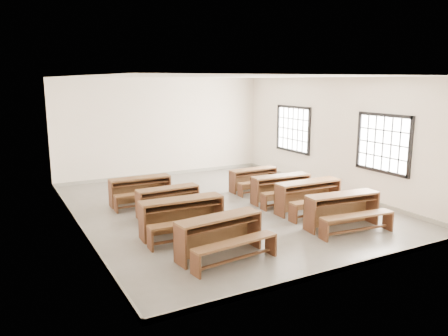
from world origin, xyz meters
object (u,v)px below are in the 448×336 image
desk_set_3 (141,189)px  desk_set_6 (282,187)px  desk_set_4 (343,208)px  desk_set_7 (254,178)px  desk_set_1 (183,214)px  desk_set_0 (221,234)px  desk_set_2 (169,199)px  desk_set_5 (309,194)px

desk_set_3 → desk_set_6: size_ratio=0.95×
desk_set_3 → desk_set_4: bearing=-49.2°
desk_set_3 → desk_set_4: (3.23, -3.86, 0.03)m
desk_set_7 → desk_set_1: bearing=-143.7°
desk_set_0 → desk_set_4: bearing=-4.4°
desk_set_4 → desk_set_7: (0.05, 3.65, -0.07)m
desk_set_2 → desk_set_4: (2.95, -2.62, 0.05)m
desk_set_1 → desk_set_7: 4.06m
desk_set_7 → desk_set_2: bearing=-161.6°
desk_set_1 → desk_set_3: size_ratio=1.12×
desk_set_4 → desk_set_5: bearing=91.3°
desk_set_0 → desk_set_7: (3.08, 3.76, -0.06)m
desk_set_0 → desk_set_6: size_ratio=1.05×
desk_set_3 → desk_set_7: size_ratio=1.09×
desk_set_1 → desk_set_5: 3.29m
desk_set_4 → desk_set_5: (0.10, 1.25, 0.00)m
desk_set_1 → desk_set_4: desk_set_1 is taller
desk_set_7 → desk_set_6: bearing=-91.7°
desk_set_3 → desk_set_1: bearing=-88.4°
desk_set_5 → desk_set_2: bearing=156.5°
desk_set_5 → desk_set_6: bearing=94.8°
desk_set_1 → desk_set_0: bearing=-80.5°
desk_set_4 → desk_set_5: desk_set_5 is taller
desk_set_1 → desk_set_5: bearing=3.0°
desk_set_3 → desk_set_4: desk_set_4 is taller
desk_set_3 → desk_set_7: (3.28, -0.20, -0.03)m
desk_set_1 → desk_set_2: 1.43m
desk_set_2 → desk_set_1: bearing=-101.6°
desk_set_7 → desk_set_0: bearing=-129.9°
desk_set_4 → desk_set_7: bearing=95.2°
desk_set_5 → desk_set_7: bearing=91.8°
desk_set_5 → desk_set_6: (-0.08, 1.02, -0.03)m
desk_set_3 → desk_set_5: (3.33, -2.60, 0.04)m
desk_set_1 → desk_set_5: desk_set_1 is taller
desk_set_2 → desk_set_5: 3.34m
desk_set_6 → desk_set_2: bearing=177.6°
desk_set_2 → desk_set_5: desk_set_5 is taller
desk_set_5 → desk_set_7: (-0.05, 2.40, -0.07)m
desk_set_2 → desk_set_6: desk_set_6 is taller
desk_set_1 → desk_set_2: desk_set_1 is taller
desk_set_0 → desk_set_7: 4.86m
desk_set_2 → desk_set_7: desk_set_2 is taller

